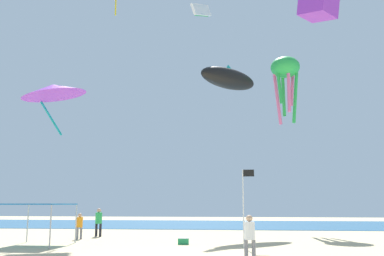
{
  "coord_description": "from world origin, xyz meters",
  "views": [
    {
      "loc": [
        2.97,
        -18.45,
        2.19
      ],
      "look_at": [
        -0.82,
        12.95,
        7.7
      ],
      "focal_mm": 40.73,
      "sensor_mm": 36.0,
      "label": 1
    }
  ],
  "objects_px": {
    "canopy_tent": "(39,205)",
    "kite_octopus_green": "(285,71)",
    "person_leftmost": "(80,224)",
    "person_near_tent": "(99,220)",
    "banner_flag": "(244,201)",
    "kite_parafoil_white": "(201,10)",
    "kite_inflatable_black": "(228,78)",
    "kite_delta_purple": "(53,90)",
    "cooler_box": "(183,241)",
    "person_central": "(250,234)"
  },
  "relations": [
    {
      "from": "canopy_tent",
      "to": "kite_octopus_green",
      "type": "relative_size",
      "value": 0.57
    },
    {
      "from": "canopy_tent",
      "to": "person_leftmost",
      "type": "relative_size",
      "value": 2.11
    },
    {
      "from": "person_near_tent",
      "to": "banner_flag",
      "type": "xyz_separation_m",
      "value": [
        9.85,
        -6.61,
        1.24
      ]
    },
    {
      "from": "kite_octopus_green",
      "to": "kite_parafoil_white",
      "type": "height_order",
      "value": "kite_parafoil_white"
    },
    {
      "from": "kite_octopus_green",
      "to": "kite_parafoil_white",
      "type": "relative_size",
      "value": 1.62
    },
    {
      "from": "canopy_tent",
      "to": "kite_inflatable_black",
      "type": "height_order",
      "value": "kite_inflatable_black"
    },
    {
      "from": "person_leftmost",
      "to": "kite_delta_purple",
      "type": "height_order",
      "value": "kite_delta_purple"
    },
    {
      "from": "cooler_box",
      "to": "kite_parafoil_white",
      "type": "distance_m",
      "value": 26.02
    },
    {
      "from": "person_near_tent",
      "to": "person_leftmost",
      "type": "height_order",
      "value": "person_near_tent"
    },
    {
      "from": "kite_delta_purple",
      "to": "cooler_box",
      "type": "bearing_deg",
      "value": 63.2
    },
    {
      "from": "kite_inflatable_black",
      "to": "kite_delta_purple",
      "type": "bearing_deg",
      "value": 2.51
    },
    {
      "from": "canopy_tent",
      "to": "person_central",
      "type": "xyz_separation_m",
      "value": [
        11.21,
        -5.01,
        -1.07
      ]
    },
    {
      "from": "canopy_tent",
      "to": "kite_octopus_green",
      "type": "bearing_deg",
      "value": 44.44
    },
    {
      "from": "person_near_tent",
      "to": "kite_parafoil_white",
      "type": "distance_m",
      "value": 23.32
    },
    {
      "from": "person_near_tent",
      "to": "kite_inflatable_black",
      "type": "distance_m",
      "value": 15.25
    },
    {
      "from": "person_near_tent",
      "to": "person_central",
      "type": "height_order",
      "value": "person_near_tent"
    },
    {
      "from": "person_central",
      "to": "banner_flag",
      "type": "xyz_separation_m",
      "value": [
        -0.18,
        4.79,
        1.31
      ]
    },
    {
      "from": "canopy_tent",
      "to": "person_near_tent",
      "type": "bearing_deg",
      "value": 79.57
    },
    {
      "from": "person_central",
      "to": "banner_flag",
      "type": "relative_size",
      "value": 0.45
    },
    {
      "from": "person_near_tent",
      "to": "cooler_box",
      "type": "distance_m",
      "value": 8.24
    },
    {
      "from": "banner_flag",
      "to": "canopy_tent",
      "type": "bearing_deg",
      "value": 178.85
    },
    {
      "from": "kite_inflatable_black",
      "to": "cooler_box",
      "type": "bearing_deg",
      "value": 31.99
    },
    {
      "from": "canopy_tent",
      "to": "kite_octopus_green",
      "type": "xyz_separation_m",
      "value": [
        14.77,
        14.48,
        11.52
      ]
    },
    {
      "from": "banner_flag",
      "to": "kite_parafoil_white",
      "type": "height_order",
      "value": "kite_parafoil_white"
    },
    {
      "from": "person_leftmost",
      "to": "cooler_box",
      "type": "distance_m",
      "value": 7.46
    },
    {
      "from": "person_leftmost",
      "to": "kite_parafoil_white",
      "type": "xyz_separation_m",
      "value": [
        6.42,
        13.08,
        19.96
      ]
    },
    {
      "from": "canopy_tent",
      "to": "person_leftmost",
      "type": "bearing_deg",
      "value": 79.61
    },
    {
      "from": "kite_delta_purple",
      "to": "canopy_tent",
      "type": "bearing_deg",
      "value": -37.32
    },
    {
      "from": "person_leftmost",
      "to": "person_central",
      "type": "distance_m",
      "value": 13.85
    },
    {
      "from": "canopy_tent",
      "to": "banner_flag",
      "type": "distance_m",
      "value": 11.03
    },
    {
      "from": "banner_flag",
      "to": "kite_delta_purple",
      "type": "height_order",
      "value": "kite_delta_purple"
    },
    {
      "from": "kite_inflatable_black",
      "to": "person_central",
      "type": "bearing_deg",
      "value": 48.41
    },
    {
      "from": "person_leftmost",
      "to": "kite_octopus_green",
      "type": "bearing_deg",
      "value": 156.88
    },
    {
      "from": "person_near_tent",
      "to": "kite_octopus_green",
      "type": "xyz_separation_m",
      "value": [
        13.59,
        8.09,
        12.51
      ]
    },
    {
      "from": "canopy_tent",
      "to": "kite_parafoil_white",
      "type": "bearing_deg",
      "value": 67.31
    },
    {
      "from": "banner_flag",
      "to": "kite_delta_purple",
      "type": "xyz_separation_m",
      "value": [
        -10.95,
        0.99,
        6.39
      ]
    },
    {
      "from": "canopy_tent",
      "to": "person_leftmost",
      "type": "height_order",
      "value": "canopy_tent"
    },
    {
      "from": "kite_octopus_green",
      "to": "cooler_box",
      "type": "bearing_deg",
      "value": 19.67
    },
    {
      "from": "kite_octopus_green",
      "to": "kite_parafoil_white",
      "type": "distance_m",
      "value": 10.86
    },
    {
      "from": "person_near_tent",
      "to": "person_leftmost",
      "type": "bearing_deg",
      "value": -82.58
    },
    {
      "from": "person_near_tent",
      "to": "kite_parafoil_white",
      "type": "xyz_separation_m",
      "value": [
        5.99,
        10.75,
        19.8
      ]
    },
    {
      "from": "banner_flag",
      "to": "kite_inflatable_black",
      "type": "xyz_separation_m",
      "value": [
        -1.13,
        12.1,
        9.99
      ]
    },
    {
      "from": "canopy_tent",
      "to": "kite_inflatable_black",
      "type": "xyz_separation_m",
      "value": [
        9.9,
        11.88,
        10.24
      ]
    },
    {
      "from": "canopy_tent",
      "to": "cooler_box",
      "type": "bearing_deg",
      "value": 10.46
    },
    {
      "from": "person_leftmost",
      "to": "canopy_tent",
      "type": "bearing_deg",
      "value": 19.87
    },
    {
      "from": "kite_octopus_green",
      "to": "person_central",
      "type": "bearing_deg",
      "value": 37.81
    },
    {
      "from": "kite_octopus_green",
      "to": "kite_delta_purple",
      "type": "height_order",
      "value": "kite_octopus_green"
    },
    {
      "from": "person_leftmost",
      "to": "cooler_box",
      "type": "xyz_separation_m",
      "value": [
        6.93,
        -2.64,
        -0.76
      ]
    },
    {
      "from": "cooler_box",
      "to": "kite_delta_purple",
      "type": "height_order",
      "value": "kite_delta_purple"
    },
    {
      "from": "person_central",
      "to": "kite_octopus_green",
      "type": "bearing_deg",
      "value": -119.96
    }
  ]
}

